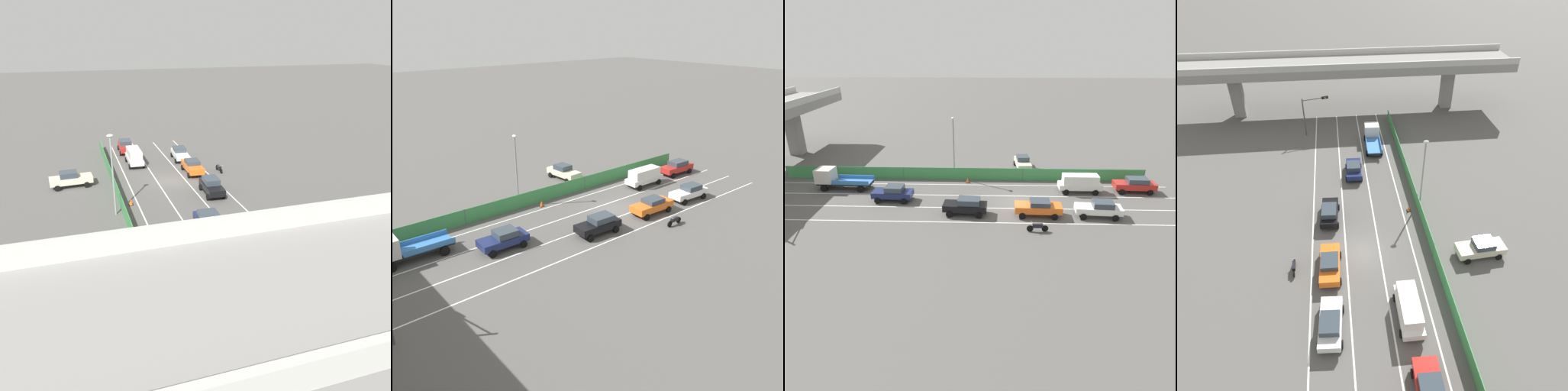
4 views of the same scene
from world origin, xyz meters
TOP-DOWN VIEW (x-y plane):
  - ground_plane at (0.00, 0.00)m, footprint 300.00×300.00m
  - lane_line_left_edge at (-4.83, 6.19)m, footprint 0.14×48.38m
  - lane_line_mid_left at (-1.61, 6.19)m, footprint 0.14×48.38m
  - lane_line_mid_right at (1.61, 6.19)m, footprint 0.14×48.38m
  - lane_line_right_edge at (4.83, 6.19)m, footprint 0.14×48.38m
  - elevated_overpass at (0.00, 32.38)m, footprint 53.14×8.00m
  - green_fence at (6.56, 6.19)m, footprint 0.10×44.48m
  - car_sedan_navy at (0.04, 13.18)m, footprint 2.18×4.28m
  - car_sedan_black at (-3.04, 5.13)m, footprint 2.13×4.38m
  - car_sedan_red at (3.22, -13.64)m, footprint 2.11×4.59m
  - car_van_white at (2.99, -7.37)m, footprint 1.97×4.78m
  - car_taxi_orange at (-3.12, -1.97)m, footprint 2.11×4.61m
  - car_hatchback_white at (-3.18, -7.88)m, footprint 2.18×4.53m
  - flatbed_truck_blue at (3.22, 20.79)m, footprint 2.40×6.31m
  - motorcycle at (-6.37, -1.54)m, footprint 0.60×1.95m
  - parked_sedan_cream at (10.99, -1.55)m, footprint 4.66×2.26m
  - traffic_light at (-4.99, 24.71)m, footprint 3.74×1.16m
  - street_lamp at (7.21, 7.30)m, footprint 0.60×0.36m
  - traffic_cone at (5.52, 5.53)m, footprint 0.47×0.47m

SIDE VIEW (x-z plane):
  - ground_plane at x=0.00m, z-range 0.00..0.00m
  - lane_line_left_edge at x=-4.83m, z-range 0.00..0.01m
  - lane_line_mid_left at x=-1.61m, z-range 0.00..0.01m
  - lane_line_mid_right at x=1.61m, z-range 0.00..0.01m
  - lane_line_right_edge at x=4.83m, z-range 0.00..0.01m
  - traffic_cone at x=5.52m, z-range -0.02..0.65m
  - motorcycle at x=-6.37m, z-range -0.01..0.93m
  - green_fence at x=6.56m, z-range 0.00..1.54m
  - car_hatchback_white at x=-3.18m, z-range 0.08..1.71m
  - car_taxi_orange at x=-3.12m, z-range 0.10..1.71m
  - car_sedan_navy at x=0.04m, z-range 0.08..1.75m
  - parked_sedan_cream at x=10.99m, z-range 0.06..1.81m
  - car_sedan_black at x=-3.04m, z-range 0.09..1.80m
  - car_sedan_red at x=3.22m, z-range 0.10..1.80m
  - car_van_white at x=2.99m, z-range 0.15..2.22m
  - flatbed_truck_blue at x=3.22m, z-range 0.04..2.49m
  - traffic_light at x=-4.99m, z-range 1.18..6.82m
  - street_lamp at x=7.21m, z-range 0.78..8.41m
  - elevated_overpass at x=0.00m, z-range 2.70..11.60m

